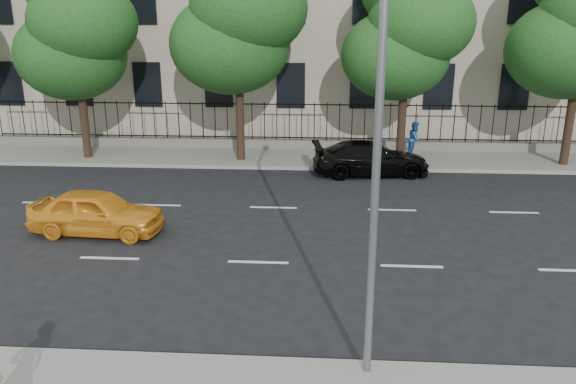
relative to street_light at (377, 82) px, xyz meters
name	(u,v)px	position (x,y,z in m)	size (l,w,h in m)	color
ground	(245,309)	(-2.50, 1.77, -5.15)	(120.00, 120.00, 0.00)	black
far_sidewalk	(287,157)	(-2.50, 15.77, -5.07)	(60.00, 4.00, 0.15)	gray
lane_markings	(267,231)	(-2.50, 6.52, -5.14)	(49.60, 4.62, 0.01)	silver
iron_fence	(289,137)	(-2.50, 17.47, -4.50)	(30.00, 0.50, 2.20)	slate
street_light	(377,82)	(0.00, 0.00, 0.00)	(0.25, 3.32, 8.05)	slate
tree_b	(77,26)	(-11.46, 15.13, 0.69)	(5.53, 5.12, 8.97)	#382619
tree_c	(239,12)	(-4.46, 15.13, 1.26)	(5.89, 5.50, 9.80)	#382619
tree_d	(408,27)	(2.54, 15.13, 0.69)	(5.34, 4.94, 8.84)	#382619
yellow_taxi	(97,212)	(-7.50, 6.05, -4.48)	(1.57, 3.91, 1.33)	#FBA124
black_sedan	(371,158)	(1.10, 13.27, -4.46)	(1.92, 4.73, 1.37)	black
pedestrian_far	(415,139)	(3.30, 16.16, -4.22)	(0.76, 0.59, 1.56)	#22509B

